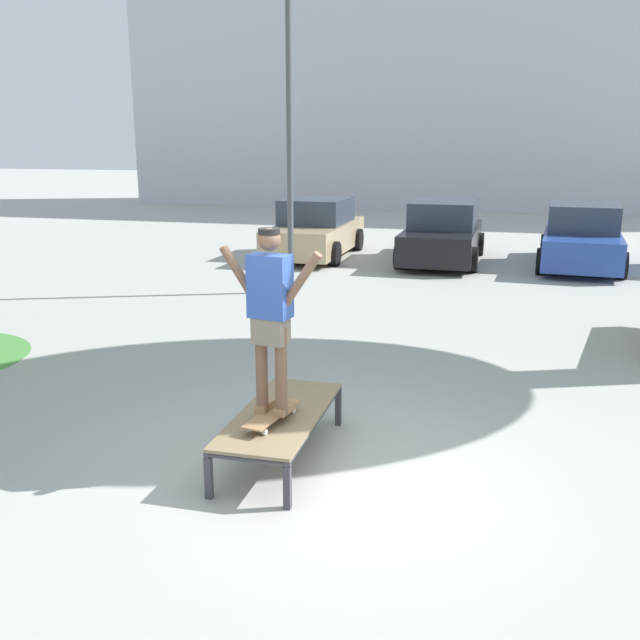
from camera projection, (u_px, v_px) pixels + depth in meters
The scene contains 9 objects.
ground_plane at pixel (331, 476), 6.45m from camera, with size 120.00×120.00×0.00m, color #A8A8A3.
building_facade at pixel (534, 23), 29.52m from camera, with size 35.28×4.00×15.41m, color silver.
skate_box at pixel (281, 417), 6.74m from camera, with size 0.76×1.90×0.46m.
skateboard at pixel (272, 415), 6.48m from camera, with size 0.33×0.82×0.09m.
skater at pixel (270, 309), 6.23m from camera, with size 1.00×0.33×1.69m.
car_tan at pixel (316, 230), 18.52m from camera, with size 1.97×4.23×1.50m.
car_black at pixel (443, 234), 17.68m from camera, with size 1.98×4.23×1.50m.
car_blue at pixel (582, 238), 16.93m from camera, with size 2.16×4.32×1.50m.
light_post at pixel (289, 93), 13.29m from camera, with size 0.36×0.36×5.83m.
Camera 1 is at (1.38, -5.74, 2.98)m, focal length 39.76 mm.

